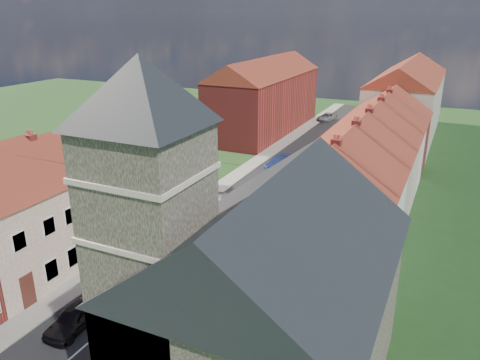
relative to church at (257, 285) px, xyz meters
The scene contains 22 objects.
road 28.87m from the church, 109.33° to the left, with size 7.00×90.00×0.02m, color black.
pavement_left 30.57m from the church, 117.29° to the left, with size 1.80×90.00×0.12m, color gray.
pavement_right 27.75m from the church, 100.53° to the left, with size 1.80×90.00×0.12m, color gray.
church is the anchor object (origin of this frame).
cottage_r_tudor 9.48m from the church, 90.57° to the left, with size 8.30×5.20×9.00m.
cottage_r_white_near 14.84m from the church, 90.23° to the left, with size 8.30×6.00×9.00m.
cottage_r_cream_mid 20.22m from the church, 90.17° to the left, with size 8.30×5.20×9.00m.
cottage_r_pink 25.61m from the church, 90.13° to the left, with size 8.30×6.00×9.00m.
cottage_r_white_far 31.00m from the church, 90.11° to the left, with size 8.30×5.20×9.00m.
cottage_r_cream_far 36.40m from the church, 90.09° to the left, with size 8.30×6.00×9.00m.
cottage_l_white 20.61m from the church, 155.20° to the left, with size 8.30×6.90×8.80m.
cottage_l_brick_mid 23.81m from the church, 141.73° to the left, with size 8.30×5.70×9.10m.
cottage_l_pink 27.78m from the church, 132.28° to the left, with size 8.30×6.30×8.80m.
block_right_far 51.68m from the church, 90.07° to the left, with size 8.30×24.20×10.50m.
block_left_far 50.27m from the church, 111.79° to the left, with size 8.30×24.20×10.50m.
lamppost 21.38m from the church, 128.30° to the left, with size 0.88×0.15×6.00m.
car_near 12.05m from the church, behind, with size 1.56×3.87×1.32m, color black.
car_mid 21.87m from the church, 123.16° to the left, with size 1.47×4.20×1.38m, color #999CA1.
car_far 33.63m from the church, 109.09° to the left, with size 1.64×4.04×1.17m, color navy.
car_distant 58.58m from the church, 102.13° to the left, with size 1.96×4.25×1.18m, color #A6ABAE.
pedestrian_left 15.07m from the church, 159.02° to the left, with size 0.62×0.41×1.71m, color black.
pedestrian_right 10.82m from the church, 125.79° to the left, with size 0.90×0.70×1.84m, color #282320.
Camera 1 is at (15.72, -11.83, 16.33)m, focal length 35.00 mm.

